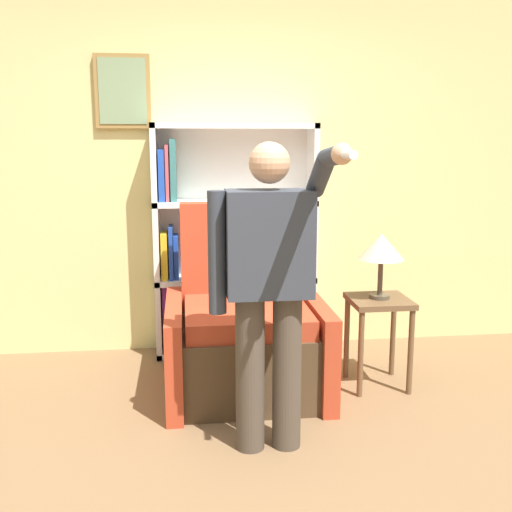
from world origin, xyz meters
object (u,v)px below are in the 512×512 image
bookcase (222,244)px  armchair (245,333)px  side_table (379,317)px  person_standing (269,280)px  table_lamp (381,248)px

bookcase → armchair: 0.84m
armchair → side_table: bearing=-5.3°
armchair → person_standing: person_standing is taller
bookcase → table_lamp: (0.96, -0.77, 0.09)m
bookcase → person_standing: bearing=-84.8°
person_standing → side_table: (0.82, 0.73, -0.44)m
side_table → table_lamp: (0.00, 0.00, 0.45)m
person_standing → side_table: 1.18m
table_lamp → side_table: bearing=180.0°
armchair → table_lamp: bearing=-5.3°
bookcase → table_lamp: 1.24m
bookcase → side_table: bearing=-38.8°
armchair → side_table: armchair is taller
person_standing → side_table: size_ratio=2.68×
bookcase → person_standing: size_ratio=1.08×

